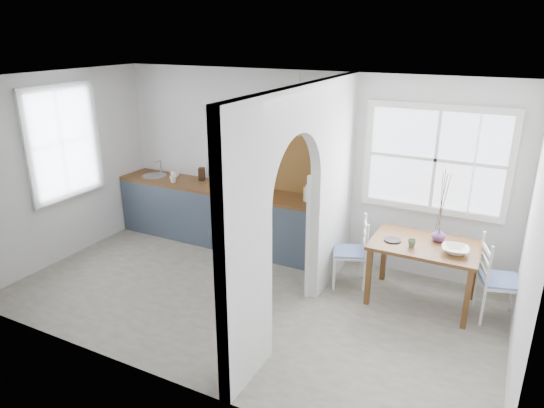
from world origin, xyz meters
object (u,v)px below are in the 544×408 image
at_px(chair_right, 501,280).
at_px(chair_left, 350,251).
at_px(dining_table, 422,273).
at_px(kettle, 308,193).
at_px(vase, 439,235).

bearing_deg(chair_right, chair_left, 73.81).
relative_size(dining_table, kettle, 5.58).
bearing_deg(kettle, chair_right, -14.78).
bearing_deg(dining_table, chair_right, 2.80).
bearing_deg(chair_left, chair_right, 69.09).
bearing_deg(dining_table, vase, 52.48).
bearing_deg(vase, chair_left, -173.91).
bearing_deg(dining_table, kettle, 166.66).
distance_m(chair_left, kettle, 0.99).
bearing_deg(kettle, vase, -14.62).
relative_size(chair_left, chair_right, 0.94).
height_order(dining_table, chair_left, chair_left).
height_order(chair_left, chair_right, chair_right).
height_order(dining_table, kettle, kettle).
relative_size(chair_right, kettle, 4.42).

